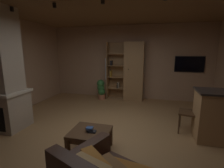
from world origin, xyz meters
name	(u,v)px	position (x,y,z in m)	size (l,w,h in m)	color
floor	(108,134)	(0.00, 0.00, -0.01)	(5.98, 5.99, 0.02)	#A37A4C
wall_back	(129,63)	(0.00, 3.02, 1.37)	(6.10, 0.06, 2.74)	tan
ceiling	(107,1)	(0.00, 0.00, 2.75)	(5.98, 5.99, 0.02)	brown
window_pane_back	(112,69)	(-0.64, 2.99, 1.11)	(0.58, 0.01, 0.85)	white
stone_fireplace	(1,77)	(-2.44, -0.30, 1.24)	(1.00, 0.78, 2.74)	tan
bookshelf_cabinet	(131,72)	(0.15, 2.75, 1.05)	(1.35, 0.41, 2.13)	#A87F51
coffee_table	(90,135)	(-0.13, -0.72, 0.32)	(0.70, 0.63, 0.41)	#4C331E
table_book_0	(92,131)	(-0.07, -0.76, 0.42)	(0.14, 0.11, 0.02)	black
table_book_1	(90,130)	(-0.12, -0.75, 0.44)	(0.12, 0.10, 0.03)	black
table_book_2	(89,128)	(-0.13, -0.72, 0.46)	(0.12, 0.10, 0.02)	#2D4C8C
dining_chair	(193,110)	(1.83, 0.49, 0.53)	(0.50, 0.50, 0.92)	#4C331E
potted_floor_plant	(101,89)	(-0.95, 2.51, 0.40)	(0.32, 0.31, 0.75)	#B77051
wall_mounted_tv	(189,64)	(2.14, 2.96, 1.36)	(0.97, 0.06, 0.55)	black
track_light_spot_0	(12,9)	(-2.01, -0.20, 2.67)	(0.07, 0.07, 0.09)	black
track_light_spot_1	(54,5)	(-0.98, -0.24, 2.67)	(0.07, 0.07, 0.09)	black
track_light_spot_2	(102,1)	(0.00, -0.27, 2.67)	(0.07, 0.07, 0.09)	black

